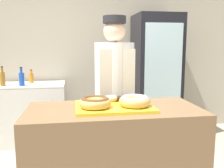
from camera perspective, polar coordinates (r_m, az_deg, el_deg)
The scene contains 14 objects.
wall_back at distance 4.07m, azimuth -4.42°, elevation 7.92°, with size 8.00×0.06×2.70m.
display_counter at distance 2.17m, azimuth 0.42°, elevation -17.32°, with size 1.39×0.66×0.92m.
serving_tray at distance 2.01m, azimuth 0.44°, elevation -5.18°, with size 0.61×0.44×0.02m.
donut_chocolate_glaze at distance 1.92m, azimuth -3.92°, elevation -4.12°, with size 0.25×0.25×0.08m.
donut_light_glaze at distance 1.97m, azimuth 5.19°, elevation -3.80°, with size 0.25×0.25×0.08m.
donut_mini_center at distance 2.15m, azimuth -0.23°, elevation -3.25°, with size 0.12×0.12×0.04m.
brownie_back_left at distance 2.14m, azimuth -2.72°, elevation -3.54°, with size 0.09×0.09×0.03m.
brownie_back_right at distance 2.17m, azimuth 2.24°, elevation -3.38°, with size 0.09×0.09×0.03m.
baker_person at distance 2.61m, azimuth 0.55°, elevation -2.69°, with size 0.40×0.40×1.71m.
beverage_fridge at distance 3.90m, azimuth 9.91°, elevation 1.66°, with size 0.66×0.66×1.87m.
chest_freezer at distance 3.84m, azimuth -17.29°, elevation -6.31°, with size 0.89×0.60×0.86m.
bottle_amber at distance 3.71m, azimuth -23.73°, elevation 1.19°, with size 0.06×0.06×0.27m.
bottle_orange at distance 3.88m, azimuth -17.94°, elevation 1.38°, with size 0.06×0.06×0.20m.
bottle_blue at distance 3.63m, azimuth -19.96°, elevation 1.18°, with size 0.07×0.07×0.26m.
Camera 1 is at (-0.31, -1.92, 1.42)m, focal length 40.00 mm.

